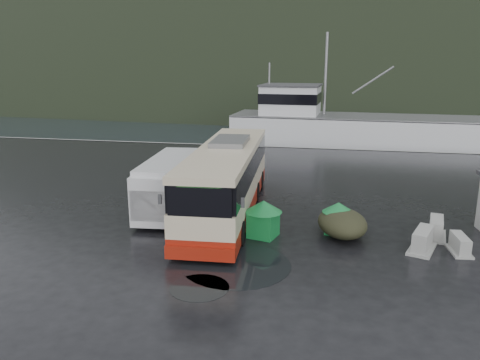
% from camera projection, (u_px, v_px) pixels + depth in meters
% --- Properties ---
extents(ground, '(160.00, 160.00, 0.00)m').
position_uv_depth(ground, '(243.00, 224.00, 21.69)').
color(ground, black).
rests_on(ground, ground).
extents(harbor_water, '(300.00, 180.00, 0.02)m').
position_uv_depth(harbor_water, '(319.00, 88.00, 126.22)').
color(harbor_water, black).
rests_on(harbor_water, ground).
extents(quay_edge, '(160.00, 0.60, 1.50)m').
position_uv_depth(quay_edge, '(286.00, 147.00, 40.69)').
color(quay_edge, '#999993').
rests_on(quay_edge, ground).
extents(headland, '(780.00, 540.00, 570.00)m').
position_uv_depth(headland, '(345.00, 74.00, 257.40)').
color(headland, black).
rests_on(headland, ground).
extents(coach_bus, '(3.87, 12.79, 3.57)m').
position_uv_depth(coach_bus, '(227.00, 212.00, 23.34)').
color(coach_bus, beige).
rests_on(coach_bus, ground).
extents(white_van, '(2.73, 6.66, 2.72)m').
position_uv_depth(white_van, '(172.00, 211.00, 23.59)').
color(white_van, silver).
rests_on(white_van, ground).
extents(waste_bin_left, '(1.40, 1.40, 1.61)m').
position_uv_depth(waste_bin_left, '(263.00, 236.00, 20.19)').
color(waste_bin_left, '#157B36').
rests_on(waste_bin_left, ground).
extents(waste_bin_right, '(1.18, 1.18, 1.40)m').
position_uv_depth(waste_bin_right, '(337.00, 233.00, 20.57)').
color(waste_bin_right, '#157B36').
rests_on(waste_bin_right, ground).
extents(dome_tent, '(2.64, 3.26, 1.13)m').
position_uv_depth(dome_tent, '(341.00, 235.00, 20.29)').
color(dome_tent, '#2B2C1A').
rests_on(dome_tent, ground).
extents(jersey_barrier_a, '(1.43, 1.95, 0.88)m').
position_uv_depth(jersey_barrier_a, '(421.00, 250.00, 18.70)').
color(jersey_barrier_a, '#999993').
rests_on(jersey_barrier_a, ground).
extents(jersey_barrier_b, '(1.15, 1.81, 0.84)m').
position_uv_depth(jersey_barrier_b, '(435.00, 237.00, 20.08)').
color(jersey_barrier_b, '#999993').
rests_on(jersey_barrier_b, ground).
extents(jersey_barrier_c, '(0.82, 1.47, 0.71)m').
position_uv_depth(jersey_barrier_c, '(459.00, 252.00, 18.49)').
color(jersey_barrier_c, '#999993').
rests_on(jersey_barrier_c, ground).
extents(fishing_trawler, '(29.02, 7.89, 11.48)m').
position_uv_depth(fishing_trawler, '(357.00, 138.00, 45.74)').
color(fishing_trawler, silver).
rests_on(fishing_trawler, ground).
extents(puddles, '(4.09, 5.05, 0.01)m').
position_uv_depth(puddles, '(230.00, 269.00, 17.03)').
color(puddles, black).
rests_on(puddles, ground).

